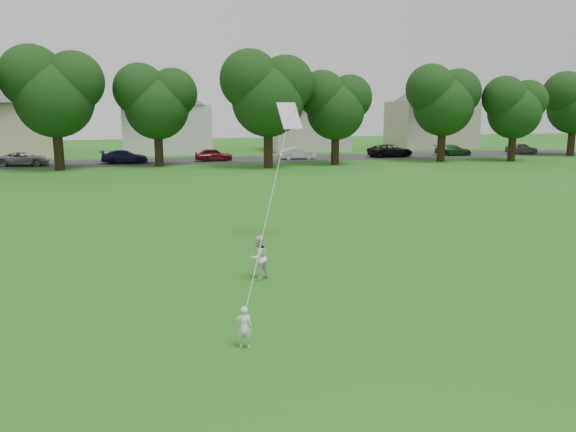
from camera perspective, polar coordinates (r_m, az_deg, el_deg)
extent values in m
plane|color=#215713|center=(12.82, -1.95, -12.04)|extent=(160.00, 160.00, 0.00)
cube|color=#2D2D30|center=(53.81, -11.71, 5.48)|extent=(90.00, 7.00, 0.01)
imported|color=white|center=(12.09, -4.47, -11.18)|extent=(0.39, 0.32, 0.92)
imported|color=white|center=(16.59, -3.03, -4.22)|extent=(0.81, 0.76, 1.32)
plane|color=white|center=(20.93, 0.15, 10.17)|extent=(1.17, 0.83, 0.95)
cylinder|color=white|center=(16.21, -1.54, 2.74)|extent=(0.01, 0.01, 10.62)
cylinder|color=black|center=(48.68, -22.30, 6.56)|extent=(0.77, 0.77, 3.79)
cylinder|color=black|center=(49.25, -13.00, 6.87)|extent=(0.73, 0.73, 3.34)
cylinder|color=black|center=(46.88, -2.02, 7.19)|extent=(0.76, 0.76, 3.73)
cylinder|color=black|center=(49.62, 4.81, 7.04)|extent=(0.71, 0.71, 3.15)
cylinder|color=black|center=(54.32, 15.32, 7.18)|extent=(0.73, 0.73, 3.43)
cylinder|color=black|center=(56.92, 21.80, 6.75)|extent=(0.70, 0.70, 3.03)
cylinder|color=black|center=(65.51, 26.84, 6.94)|extent=(0.72, 0.72, 3.32)
imported|color=gray|center=(53.65, -25.21, 5.27)|extent=(4.31, 2.28, 1.15)
imported|color=#15133D|center=(52.73, -16.27, 5.81)|extent=(4.14, 1.82, 1.18)
imported|color=#5E1219|center=(53.08, -7.55, 6.20)|extent=(3.53, 1.47, 1.19)
imported|color=silver|center=(54.65, 0.99, 6.39)|extent=(3.45, 1.36, 1.12)
imported|color=black|center=(57.98, 10.37, 6.55)|extent=(4.66, 2.31, 1.27)
imported|color=#1A4E1F|center=(61.28, 16.43, 6.45)|extent=(3.97, 1.93, 1.11)
imported|color=#6B675B|center=(65.86, 22.64, 6.37)|extent=(3.49, 1.47, 1.18)
cube|color=beige|center=(64.98, -26.63, 7.86)|extent=(9.58, 6.81, 5.42)
pyramid|color=#4C494F|center=(65.02, -27.07, 12.86)|extent=(13.82, 13.82, 2.98)
cube|color=silver|center=(63.61, -12.26, 8.64)|extent=(9.15, 7.58, 5.21)
pyramid|color=#4C494F|center=(63.64, -12.47, 13.57)|extent=(13.19, 13.19, 2.87)
cube|color=beige|center=(66.21, 1.88, 8.92)|extent=(8.61, 7.38, 5.10)
pyramid|color=#4C494F|center=(66.22, 1.91, 13.55)|extent=(12.42, 12.42, 2.80)
cube|color=#B6AA97|center=(72.32, 14.30, 8.97)|extent=(9.51, 6.90, 5.62)
pyramid|color=#4C494F|center=(72.38, 14.52, 13.64)|extent=(13.71, 13.71, 3.09)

